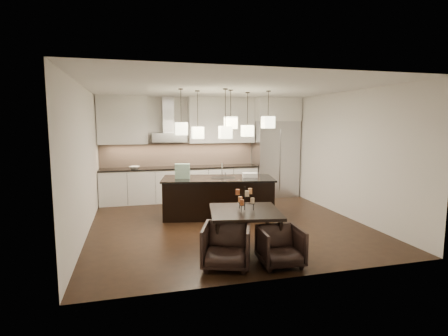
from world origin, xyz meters
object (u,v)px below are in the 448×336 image
object	(u,v)px
island_body	(218,198)
armchair_right	(280,246)
armchair_left	(226,246)
refrigerator	(275,159)
dining_table	(245,230)

from	to	relation	value
island_body	armchair_right	world-z (taller)	island_body
armchair_right	armchair_left	bearing A→B (deg)	173.16
refrigerator	dining_table	xyz separation A→B (m)	(-2.21, -3.96, -0.74)
refrigerator	armchair_right	world-z (taller)	refrigerator
island_body	armchair_left	xyz separation A→B (m)	(-0.55, -2.77, -0.10)
refrigerator	island_body	world-z (taller)	refrigerator
armchair_left	armchair_right	size ratio (longest dim) A/B	1.11
island_body	armchair_right	size ratio (longest dim) A/B	3.80
island_body	dining_table	xyz separation A→B (m)	(-0.08, -2.17, -0.08)
dining_table	armchair_right	xyz separation A→B (m)	(0.32, -0.74, -0.05)
armchair_right	island_body	bearing A→B (deg)	97.80
refrigerator	armchair_left	bearing A→B (deg)	-120.55
island_body	armchair_right	xyz separation A→B (m)	(0.24, -2.91, -0.13)
refrigerator	island_body	size ratio (longest dim) A/B	0.90
dining_table	refrigerator	bearing A→B (deg)	70.72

